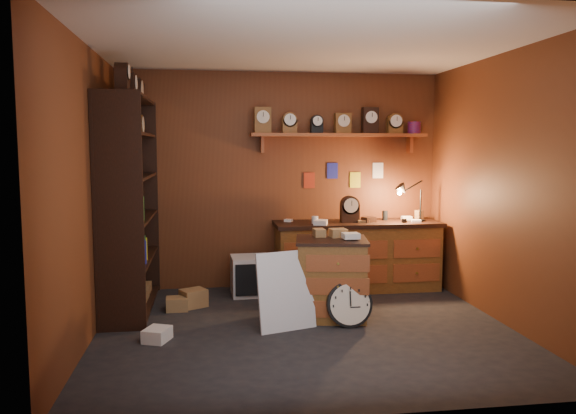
{
  "coord_description": "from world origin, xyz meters",
  "views": [
    {
      "loc": [
        -0.92,
        -5.22,
        1.76
      ],
      "look_at": [
        -0.12,
        0.35,
        1.17
      ],
      "focal_mm": 35.0,
      "sensor_mm": 36.0,
      "label": 1
    }
  ],
  "objects_px": {
    "low_cabinet": "(331,275)",
    "workbench": "(357,252)",
    "shelving_unit": "(126,195)",
    "big_round_clock": "(349,304)"
  },
  "relations": [
    {
      "from": "low_cabinet",
      "to": "workbench",
      "type": "bearing_deg",
      "value": 72.63
    },
    {
      "from": "shelving_unit",
      "to": "low_cabinet",
      "type": "height_order",
      "value": "shelving_unit"
    },
    {
      "from": "big_round_clock",
      "to": "workbench",
      "type": "bearing_deg",
      "value": 72.09
    },
    {
      "from": "shelving_unit",
      "to": "workbench",
      "type": "bearing_deg",
      "value": 10.38
    },
    {
      "from": "shelving_unit",
      "to": "workbench",
      "type": "distance_m",
      "value": 2.85
    },
    {
      "from": "big_round_clock",
      "to": "shelving_unit",
      "type": "bearing_deg",
      "value": 157.19
    },
    {
      "from": "shelving_unit",
      "to": "low_cabinet",
      "type": "relative_size",
      "value": 2.8
    },
    {
      "from": "workbench",
      "to": "low_cabinet",
      "type": "height_order",
      "value": "workbench"
    },
    {
      "from": "workbench",
      "to": "big_round_clock",
      "type": "xyz_separation_m",
      "value": [
        -0.46,
        -1.44,
        -0.25
      ]
    },
    {
      "from": "workbench",
      "to": "low_cabinet",
      "type": "relative_size",
      "value": 2.24
    }
  ]
}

